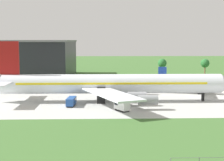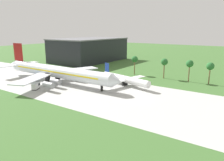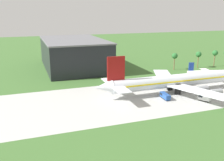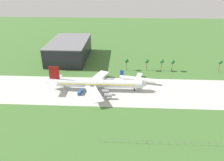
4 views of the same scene
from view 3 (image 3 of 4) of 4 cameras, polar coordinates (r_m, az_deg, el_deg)
name	(u,v)px [view 3 (image 3 of 4)]	position (r m, az deg, el deg)	size (l,w,h in m)	color
jet_airliner	(178,81)	(116.00, 14.86, 0.00)	(77.54, 51.95, 18.06)	silver
regional_aircraft	(213,73)	(146.31, 22.08, 1.59)	(28.25, 25.66, 9.12)	white
baggage_tug	(204,97)	(108.49, 20.31, -3.64)	(4.14, 5.16, 2.79)	black
fuel_truck	(165,96)	(106.59, 11.99, -3.45)	(2.55, 6.46, 2.36)	black
terminal_building	(74,54)	(163.11, -8.78, 6.11)	(36.72, 61.20, 18.40)	black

